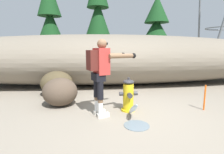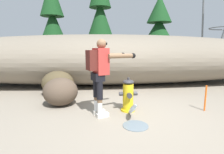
% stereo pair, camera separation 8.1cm
% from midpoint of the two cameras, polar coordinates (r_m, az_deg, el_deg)
% --- Properties ---
extents(ground_plane, '(56.00, 56.00, 0.04)m').
position_cam_midpoint_polar(ground_plane, '(3.82, 4.75, -13.00)').
color(ground_plane, gray).
extents(dirt_embankment, '(17.47, 3.20, 1.97)m').
position_cam_midpoint_polar(dirt_embankment, '(7.03, -0.55, 5.78)').
color(dirt_embankment, '#756B5B').
rests_on(dirt_embankment, ground_plane).
extents(fire_hydrant, '(0.42, 0.37, 0.78)m').
position_cam_midpoint_polar(fire_hydrant, '(4.01, 4.82, -6.14)').
color(fire_hydrant, gold).
rests_on(fire_hydrant, ground_plane).
extents(hydrant_water_jet, '(0.48, 0.90, 0.47)m').
position_cam_midpoint_polar(hydrant_water_jet, '(3.55, 6.55, -11.75)').
color(hydrant_water_jet, silver).
rests_on(hydrant_water_jet, ground_plane).
extents(utility_worker, '(1.04, 0.72, 1.62)m').
position_cam_midpoint_polar(utility_worker, '(3.59, -4.23, 2.86)').
color(utility_worker, beige).
rests_on(utility_worker, ground_plane).
extents(boulder_large, '(1.35, 1.35, 0.75)m').
position_cam_midpoint_polar(boulder_large, '(5.58, -18.08, -1.95)').
color(boulder_large, '#4B4029').
rests_on(boulder_large, ground_plane).
extents(boulder_mid, '(1.08, 1.07, 0.71)m').
position_cam_midpoint_polar(boulder_mid, '(4.57, -17.17, -4.68)').
color(boulder_mid, '#4E3F32').
rests_on(boulder_mid, ground_plane).
extents(pine_tree_far_left, '(2.10, 2.10, 5.52)m').
position_cam_midpoint_polar(pine_tree_far_left, '(11.37, -19.90, 16.43)').
color(pine_tree_far_left, '#47331E').
rests_on(pine_tree_far_left, ground_plane).
extents(pine_tree_left, '(2.13, 2.13, 6.45)m').
position_cam_midpoint_polar(pine_tree_left, '(11.63, -4.87, 19.73)').
color(pine_tree_left, '#47331E').
rests_on(pine_tree_left, ground_plane).
extents(pine_tree_center, '(2.55, 2.55, 4.95)m').
position_cam_midpoint_polar(pine_tree_center, '(12.68, 14.18, 15.52)').
color(pine_tree_center, '#47331E').
rests_on(pine_tree_center, ground_plane).
extents(survey_stake, '(0.04, 0.04, 0.60)m').
position_cam_midpoint_polar(survey_stake, '(4.58, 27.75, -6.03)').
color(survey_stake, '#E55914').
rests_on(survey_stake, ground_plane).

